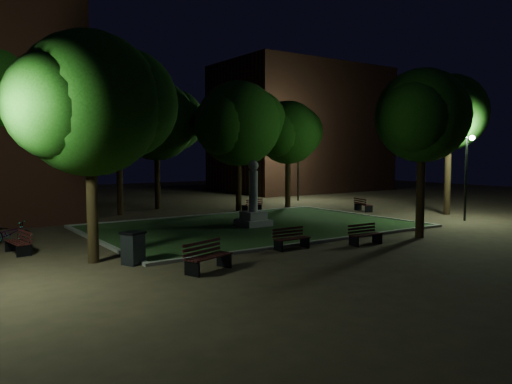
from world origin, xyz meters
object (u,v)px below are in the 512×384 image
bench_west_near (207,257)px  bicycle (10,233)px  bench_near_right (365,235)px  bench_left_side (20,243)px  bench_right_side (362,205)px  trash_bin (133,248)px  bench_far_side (253,205)px  bench_near_left (291,239)px  monument (253,208)px

bench_west_near → bicycle: (-4.26, 8.43, 0.02)m
bench_near_right → bicycle: bearing=147.7°
bench_left_side → bicycle: 2.20m
bench_right_side → trash_bin: trash_bin is taller
bench_far_side → trash_bin: (-11.65, -10.22, 0.18)m
bench_near_left → trash_bin: bearing=171.8°
bench_far_side → bench_near_right: bearing=66.1°
monument → bench_far_side: 6.82m
bench_far_side → bench_right_side: bearing=134.4°
bicycle → bench_near_right: bearing=-94.6°
bench_near_left → bench_near_right: bearing=-16.7°
bench_left_side → bench_right_side: (20.08, 2.28, -0.00)m
bench_near_left → bench_near_right: size_ratio=0.99×
bench_right_side → bench_west_near: bearing=134.6°
bench_near_right → bench_right_side: size_ratio=0.94×
bench_near_left → bench_west_near: 4.55m
bench_west_near → bicycle: bearing=97.7°
monument → bench_near_left: size_ratio=2.19×
monument → trash_bin: (-7.87, -4.58, -0.41)m
bench_near_left → trash_bin: size_ratio=1.36×
bench_near_right → bench_west_near: bearing=-174.5°
bench_left_side → bench_far_side: 15.67m
monument → bench_far_side: bearing=56.1°
monument → bench_far_side: (3.78, 5.64, -0.59)m
bicycle → monument: bearing=-69.0°
bench_near_right → bench_left_side: bench_left_side is taller
bench_far_side → bicycle: bicycle is taller
trash_bin → bicycle: 6.81m
bench_near_right → bench_west_near: size_ratio=0.83×
bench_near_right → trash_bin: trash_bin is taller
bench_right_side → trash_bin: 18.45m
bench_near_left → bench_far_side: size_ratio=0.98×
bicycle → bench_right_side: bearing=-59.9°
bicycle → bench_west_near: bearing=-123.3°
bench_near_left → bench_west_near: (-4.35, -1.34, 0.06)m
trash_bin → bicycle: size_ratio=0.62×
bench_near_right → bench_far_side: 12.30m
bench_near_left → bench_near_right: same height
bench_west_near → bicycle: size_ratio=1.02×
monument → bench_right_side: (9.47, 1.73, -0.57)m
bench_near_right → monument: bearing=101.5°
trash_bin → bench_far_side: bearing=41.3°
bench_near_right → trash_bin: (-8.91, 1.77, 0.17)m
bench_far_side → trash_bin: bearing=30.2°
monument → bench_near_right: 6.46m
bench_right_side → bicycle: size_ratio=0.91×
bench_near_right → bench_right_side: bench_right_side is taller
bench_far_side → trash_bin: size_ratio=1.38×
bench_near_left → bench_right_side: 13.51m
bench_west_near → bench_near_right: bearing=-15.8°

